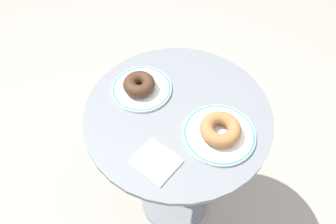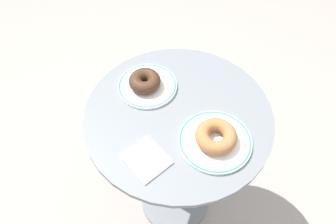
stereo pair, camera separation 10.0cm
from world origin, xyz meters
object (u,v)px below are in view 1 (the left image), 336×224
donut_cinnamon (220,129)px  cafe_table (176,150)px  plate_left (142,88)px  paper_napkin (156,162)px  donut_chocolate (139,84)px  plate_right (219,134)px

donut_cinnamon → cafe_table: bearing=172.6°
plate_left → paper_napkin: size_ratio=1.69×
cafe_table → paper_napkin: paper_napkin is taller
donut_chocolate → paper_napkin: (0.18, -0.21, -0.03)m
cafe_table → plate_right: size_ratio=3.40×
donut_chocolate → donut_cinnamon: donut_chocolate is taller
plate_right → paper_napkin: size_ratio=1.85×
paper_napkin → plate_right: bearing=54.3°
plate_left → donut_cinnamon: size_ratio=1.62×
cafe_table → donut_chocolate: size_ratio=6.96×
cafe_table → plate_left: 0.30m
plate_left → donut_chocolate: donut_chocolate is taller
donut_chocolate → plate_left: bearing=65.0°
paper_napkin → plate_left: bearing=129.4°
donut_chocolate → donut_cinnamon: bearing=-7.0°
cafe_table → donut_chocolate: bearing=173.3°
cafe_table → donut_chocolate: (-0.15, 0.02, 0.28)m
donut_cinnamon → plate_left: bearing=171.5°
cafe_table → plate_left: bearing=170.3°
plate_right → cafe_table: bearing=172.6°
plate_right → paper_napkin: bearing=-125.7°
plate_right → donut_chocolate: bearing=173.0°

